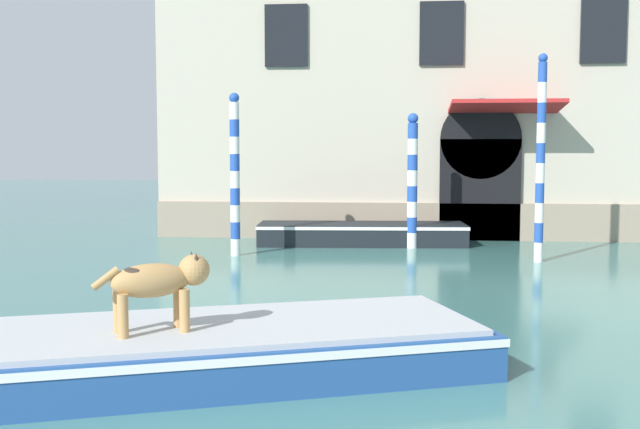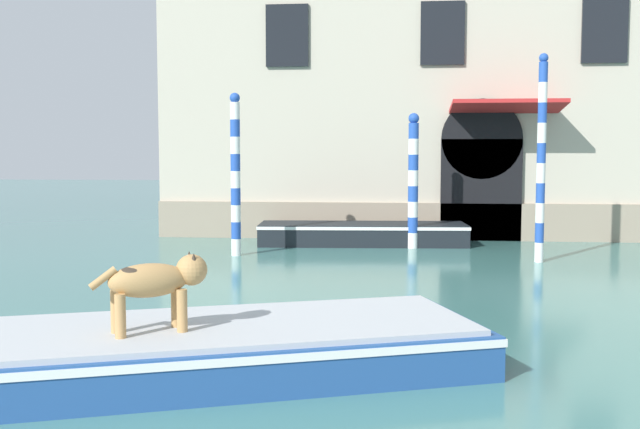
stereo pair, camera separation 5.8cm
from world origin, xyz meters
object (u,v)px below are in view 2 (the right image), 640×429
mooring_pole_0 (413,180)px  mooring_pole_2 (541,158)px  boat_moored_near_palazzo (363,233)px  dog_on_deck (157,281)px  mooring_pole_1 (236,174)px  boat_foreground (89,355)px

mooring_pole_0 → mooring_pole_2: size_ratio=0.75×
boat_moored_near_palazzo → mooring_pole_0: size_ratio=1.62×
dog_on_deck → mooring_pole_0: 11.40m
boat_moored_near_palazzo → mooring_pole_2: (3.89, -2.70, 1.94)m
boat_moored_near_palazzo → mooring_pole_1: mooring_pole_1 is taller
boat_foreground → mooring_pole_0: mooring_pole_0 is taller
mooring_pole_0 → dog_on_deck: bearing=-104.3°
dog_on_deck → boat_moored_near_palazzo: (1.56, 11.67, -0.77)m
boat_foreground → mooring_pole_2: (6.16, 9.04, 1.94)m
boat_foreground → mooring_pole_0: (3.52, 11.11, 1.38)m
dog_on_deck → mooring_pole_0: bearing=45.0°
dog_on_deck → mooring_pole_2: 10.56m
mooring_pole_0 → mooring_pole_2: 3.40m
mooring_pole_0 → boat_moored_near_palazzo: bearing=153.2°
boat_foreground → boat_moored_near_palazzo: (2.27, 11.74, 0.00)m
boat_moored_near_palazzo → mooring_pole_1: (-2.77, -2.36, 1.57)m
boat_moored_near_palazzo → mooring_pole_1: bearing=-143.3°
mooring_pole_0 → mooring_pole_1: 4.38m
dog_on_deck → mooring_pole_0: (2.82, 11.03, 0.61)m
mooring_pole_0 → mooring_pole_2: bearing=-38.1°
mooring_pole_0 → boat_foreground: bearing=-107.6°
boat_moored_near_palazzo → mooring_pole_0: mooring_pole_0 is taller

